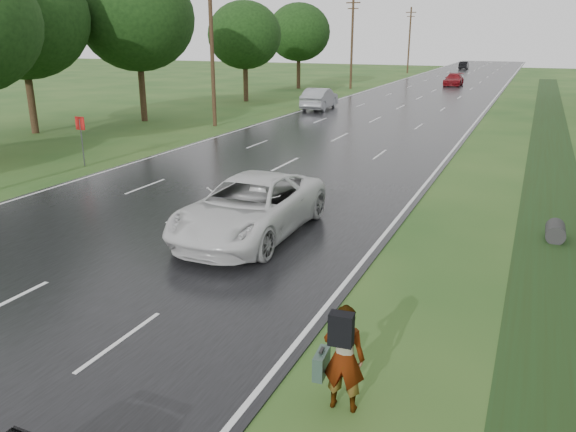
% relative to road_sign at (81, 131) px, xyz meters
% --- Properties ---
extents(road, '(14.00, 180.00, 0.04)m').
position_rel_road_sign_xyz_m(road, '(8.50, 33.00, -1.62)').
color(road, black).
rests_on(road, ground).
extents(edge_stripe_east, '(0.12, 180.00, 0.01)m').
position_rel_road_sign_xyz_m(edge_stripe_east, '(15.25, 33.00, -1.60)').
color(edge_stripe_east, silver).
rests_on(edge_stripe_east, road).
extents(edge_stripe_west, '(0.12, 180.00, 0.01)m').
position_rel_road_sign_xyz_m(edge_stripe_west, '(1.75, 33.00, -1.60)').
color(edge_stripe_west, silver).
rests_on(edge_stripe_west, road).
extents(center_line, '(0.12, 180.00, 0.01)m').
position_rel_road_sign_xyz_m(center_line, '(8.50, 33.00, -1.60)').
color(center_line, silver).
rests_on(center_line, road).
extents(drainage_ditch, '(2.20, 120.00, 0.56)m').
position_rel_road_sign_xyz_m(drainage_ditch, '(20.00, 6.71, -1.61)').
color(drainage_ditch, '#203013').
rests_on(drainage_ditch, ground).
extents(road_sign, '(0.50, 0.06, 2.30)m').
position_rel_road_sign_xyz_m(road_sign, '(0.00, 0.00, 0.00)').
color(road_sign, slate).
rests_on(road_sign, ground).
extents(utility_pole_mid, '(1.60, 0.26, 10.00)m').
position_rel_road_sign_xyz_m(utility_pole_mid, '(-0.70, 13.00, 3.55)').
color(utility_pole_mid, '#372416').
rests_on(utility_pole_mid, ground).
extents(utility_pole_far, '(1.60, 0.26, 10.00)m').
position_rel_road_sign_xyz_m(utility_pole_far, '(-0.70, 43.00, 3.55)').
color(utility_pole_far, '#372416').
rests_on(utility_pole_far, ground).
extents(utility_pole_distant, '(1.60, 0.26, 10.00)m').
position_rel_road_sign_xyz_m(utility_pole_distant, '(-0.70, 73.00, 3.55)').
color(utility_pole_distant, '#372416').
rests_on(utility_pole_distant, ground).
extents(tree_west_c, '(7.80, 7.80, 10.43)m').
position_rel_road_sign_xyz_m(tree_west_c, '(-6.50, 13.00, 5.27)').
color(tree_west_c, '#372416').
rests_on(tree_west_c, ground).
extents(tree_west_d, '(6.60, 6.60, 8.80)m').
position_rel_road_sign_xyz_m(tree_west_d, '(-5.70, 27.00, 4.18)').
color(tree_west_d, '#372416').
rests_on(tree_west_d, ground).
extents(tree_west_e, '(8.00, 8.00, 10.44)m').
position_rel_road_sign_xyz_m(tree_west_e, '(-9.50, 6.00, 5.19)').
color(tree_west_e, '#372416').
rests_on(tree_west_e, ground).
extents(tree_west_f, '(7.00, 7.00, 9.29)m').
position_rel_road_sign_xyz_m(tree_west_f, '(-6.30, 41.00, 4.49)').
color(tree_west_f, '#372416').
rests_on(tree_west_f, ground).
extents(pedestrian, '(0.87, 0.73, 1.87)m').
position_rel_road_sign_xyz_m(pedestrian, '(16.68, -12.17, -0.68)').
color(pedestrian, '#A5998C').
rests_on(pedestrian, ground).
extents(white_pickup, '(2.98, 6.35, 1.76)m').
position_rel_road_sign_xyz_m(white_pickup, '(11.50, -5.37, -0.72)').
color(white_pickup, silver).
rests_on(white_pickup, road).
extents(silver_sedan, '(2.18, 5.31, 1.71)m').
position_rel_road_sign_xyz_m(silver_sedan, '(2.70, 23.93, -0.75)').
color(silver_sedan, gray).
rests_on(silver_sedan, road).
extents(far_car_red, '(1.99, 4.86, 1.41)m').
position_rel_road_sign_xyz_m(far_car_red, '(9.50, 51.56, -0.90)').
color(far_car_red, maroon).
rests_on(far_car_red, road).
extents(far_car_dark, '(1.52, 4.14, 1.35)m').
position_rel_road_sign_xyz_m(far_car_dark, '(6.28, 87.14, -0.93)').
color(far_car_dark, black).
rests_on(far_car_dark, road).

